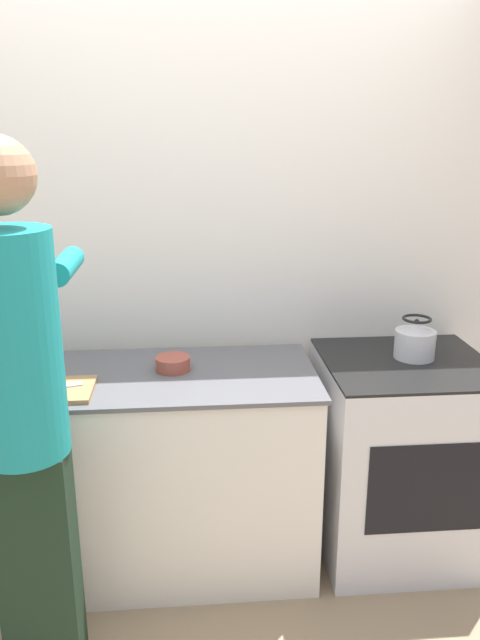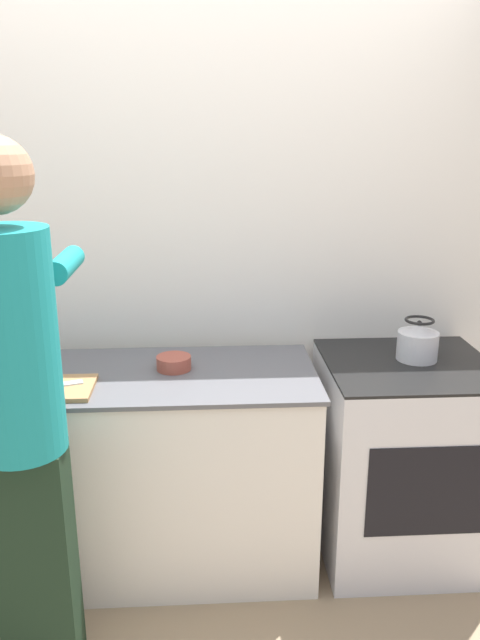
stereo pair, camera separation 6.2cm
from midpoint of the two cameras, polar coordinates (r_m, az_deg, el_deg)
ground_plane at (r=2.77m, az=-2.51°, el=-24.53°), size 12.00×12.00×0.00m
wall_back at (r=2.86m, az=-3.10°, el=6.17°), size 8.00×0.05×2.60m
counter at (r=2.78m, az=-10.89°, el=-13.37°), size 1.71×0.64×0.88m
oven at (r=2.92m, az=15.18°, el=-12.05°), size 0.70×0.67×0.90m
person at (r=2.08m, az=-18.73°, el=-6.86°), size 0.32×0.56×1.83m
cutting_board at (r=2.48m, az=-16.03°, el=-6.04°), size 0.30×0.24×0.02m
knife at (r=2.47m, az=-16.21°, el=-5.81°), size 0.22×0.10×0.01m
kettle at (r=2.76m, az=16.56°, el=-1.98°), size 0.17×0.17×0.18m
bowl_prep at (r=2.60m, az=-5.39°, el=-3.92°), size 0.14×0.14×0.06m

